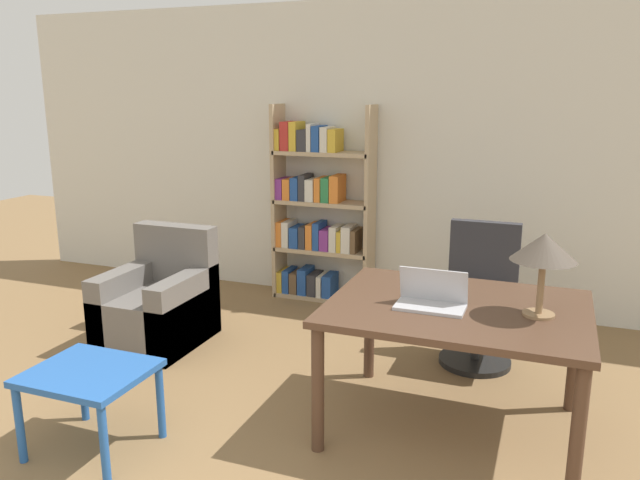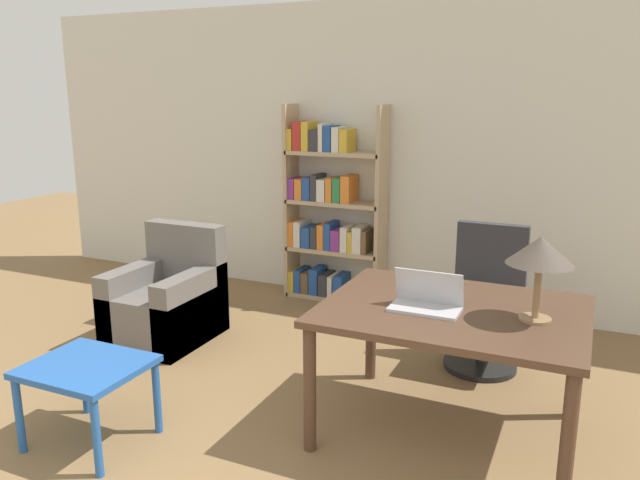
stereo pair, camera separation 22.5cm
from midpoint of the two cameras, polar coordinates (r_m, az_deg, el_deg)
name	(u,v)px [view 1 (the left image)]	position (r m, az deg, el deg)	size (l,w,h in m)	color
wall_back	(402,156)	(5.63, 6.36, 7.60)	(8.00, 0.06, 2.70)	silver
desk	(457,320)	(3.57, 10.64, -7.24)	(1.41, 1.09, 0.76)	#4C3323
laptop	(431,299)	(3.47, 8.31, -5.37)	(0.38, 0.20, 0.21)	#B2B2B7
table_lamp	(544,250)	(3.38, 18.03, -0.85)	(0.34, 0.34, 0.45)	olive
office_chair	(480,299)	(4.60, 13.03, -5.28)	(0.52, 0.52, 1.01)	black
side_table_blue	(90,382)	(3.68, -22.01, -11.94)	(0.62, 0.54, 0.47)	#2356A3
armchair	(159,306)	(5.07, -15.78, -5.84)	(0.69, 0.79, 0.88)	#66605B
bookshelf	(316,213)	(5.77, -1.45, 2.45)	(0.93, 0.28, 1.80)	tan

